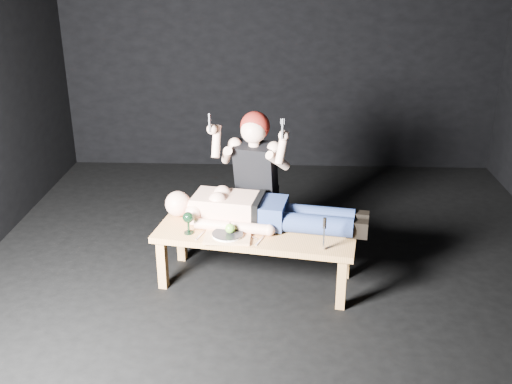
% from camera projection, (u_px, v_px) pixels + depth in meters
% --- Properties ---
extents(ground, '(5.00, 5.00, 0.00)m').
position_uv_depth(ground, '(277.00, 267.00, 4.93)').
color(ground, black).
rests_on(ground, ground).
extents(back_wall, '(5.00, 0.00, 5.00)m').
position_uv_depth(back_wall, '(281.00, 39.00, 6.67)').
color(back_wall, black).
rests_on(back_wall, ground).
extents(table, '(1.60, 0.82, 0.45)m').
position_uv_depth(table, '(256.00, 257.00, 4.63)').
color(table, '#D1894F').
rests_on(table, ground).
extents(lying_man, '(1.58, 0.72, 0.26)m').
position_uv_depth(lying_man, '(265.00, 209.00, 4.61)').
color(lying_man, '#DFAD92').
rests_on(lying_man, table).
extents(kneeling_woman, '(0.88, 0.94, 1.31)m').
position_uv_depth(kneeling_woman, '(259.00, 181.00, 4.94)').
color(kneeling_woman, black).
rests_on(kneeling_woman, ground).
extents(serving_tray, '(0.35, 0.25, 0.02)m').
position_uv_depth(serving_tray, '(228.00, 237.00, 4.43)').
color(serving_tray, tan).
rests_on(serving_tray, table).
extents(plate, '(0.23, 0.23, 0.02)m').
position_uv_depth(plate, '(228.00, 234.00, 4.42)').
color(plate, white).
rests_on(plate, serving_tray).
extents(apple, '(0.07, 0.07, 0.07)m').
position_uv_depth(apple, '(230.00, 228.00, 4.41)').
color(apple, '#569D26').
rests_on(apple, plate).
extents(goblet, '(0.10, 0.10, 0.17)m').
position_uv_depth(goblet, '(188.00, 223.00, 4.47)').
color(goblet, black).
rests_on(goblet, table).
extents(fork_flat, '(0.06, 0.16, 0.01)m').
position_uv_depth(fork_flat, '(200.00, 235.00, 4.47)').
color(fork_flat, '#B2B2B7').
rests_on(fork_flat, table).
extents(knife_flat, '(0.07, 0.16, 0.01)m').
position_uv_depth(knife_flat, '(260.00, 241.00, 4.38)').
color(knife_flat, '#B2B2B7').
rests_on(knife_flat, table).
extents(spoon_flat, '(0.12, 0.13, 0.01)m').
position_uv_depth(spoon_flat, '(250.00, 236.00, 4.46)').
color(spoon_flat, '#B2B2B7').
rests_on(spoon_flat, table).
extents(carving_knife, '(0.04, 0.04, 0.25)m').
position_uv_depth(carving_knife, '(324.00, 234.00, 4.22)').
color(carving_knife, '#B2B2B7').
rests_on(carving_knife, table).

